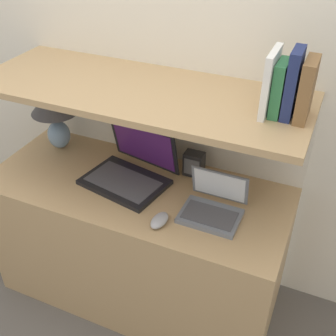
# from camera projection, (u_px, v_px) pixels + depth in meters

# --- Properties ---
(ground_plane) EXTENTS (12.00, 12.00, 0.00)m
(ground_plane) POSITION_uv_depth(u_px,v_px,m) (115.00, 332.00, 2.09)
(ground_plane) COLOR #56514C
(wall_back) EXTENTS (6.00, 0.05, 2.40)m
(wall_back) POSITION_uv_depth(u_px,v_px,m) (167.00, 55.00, 1.89)
(wall_back) COLOR silver
(wall_back) RESTS_ON ground_plane
(desk) EXTENTS (1.39, 0.58, 0.70)m
(desk) POSITION_uv_depth(u_px,v_px,m) (139.00, 242.00, 2.11)
(desk) COLOR tan
(desk) RESTS_ON ground_plane
(back_riser) EXTENTS (1.39, 0.04, 1.13)m
(back_riser) POSITION_uv_depth(u_px,v_px,m) (164.00, 175.00, 2.22)
(back_riser) COLOR silver
(back_riser) RESTS_ON ground_plane
(shelf) EXTENTS (1.39, 0.52, 0.03)m
(shelf) POSITION_uv_depth(u_px,v_px,m) (139.00, 91.00, 1.71)
(shelf) COLOR tan
(shelf) RESTS_ON back_riser
(table_lamp) EXTENTS (0.23, 0.23, 0.33)m
(table_lamp) POSITION_uv_depth(u_px,v_px,m) (54.00, 107.00, 2.06)
(table_lamp) COLOR #7593B2
(table_lamp) RESTS_ON desk
(laptop_large) EXTENTS (0.42, 0.37, 0.25)m
(laptop_large) POSITION_uv_depth(u_px,v_px,m) (131.00, 170.00, 1.93)
(laptop_large) COLOR black
(laptop_large) RESTS_ON desk
(laptop_small) EXTENTS (0.25, 0.22, 0.17)m
(laptop_small) POSITION_uv_depth(u_px,v_px,m) (213.00, 206.00, 1.74)
(laptop_small) COLOR slate
(laptop_small) RESTS_ON desk
(computer_mouse) EXTENTS (0.07, 0.11, 0.04)m
(computer_mouse) POSITION_uv_depth(u_px,v_px,m) (159.00, 220.00, 1.69)
(computer_mouse) COLOR #99999E
(computer_mouse) RESTS_ON desk
(router_box) EXTENTS (0.09, 0.07, 0.12)m
(router_box) POSITION_uv_depth(u_px,v_px,m) (194.00, 164.00, 1.96)
(router_box) COLOR black
(router_box) RESTS_ON desk
(book_brown) EXTENTS (0.04, 0.14, 0.22)m
(book_brown) POSITION_uv_depth(u_px,v_px,m) (307.00, 90.00, 1.42)
(book_brown) COLOR brown
(book_brown) RESTS_ON shelf
(book_navy) EXTENTS (0.04, 0.12, 0.24)m
(book_navy) POSITION_uv_depth(u_px,v_px,m) (293.00, 84.00, 1.43)
(book_navy) COLOR navy
(book_navy) RESTS_ON shelf
(book_green) EXTENTS (0.04, 0.12, 0.19)m
(book_green) POSITION_uv_depth(u_px,v_px,m) (279.00, 88.00, 1.46)
(book_green) COLOR #2D7042
(book_green) RESTS_ON shelf
(book_white) EXTENTS (0.03, 0.18, 0.23)m
(book_white) POSITION_uv_depth(u_px,v_px,m) (270.00, 82.00, 1.46)
(book_white) COLOR silver
(book_white) RESTS_ON shelf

